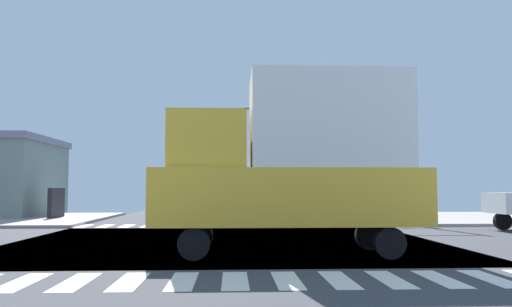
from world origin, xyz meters
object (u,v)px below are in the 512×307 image
(street_lamp, at_px, (350,133))
(sedan_farside_1, at_px, (209,195))
(suv_outer_3, at_px, (172,193))
(traffic_signal_mast, at_px, (339,132))
(box_truck_trailing_1, at_px, (296,159))

(street_lamp, height_order, sedan_farside_1, street_lamp)
(sedan_farside_1, relative_size, suv_outer_3, 0.93)
(suv_outer_3, bearing_deg, street_lamp, 132.88)
(traffic_signal_mast, distance_m, street_lamp, 6.88)
(street_lamp, xyz_separation_m, suv_outer_3, (-12.53, 13.49, -3.81))
(traffic_signal_mast, distance_m, sedan_farside_1, 26.30)
(box_truck_trailing_1, height_order, suv_outer_3, box_truck_trailing_1)
(street_lamp, relative_size, sedan_farside_1, 2.04)
(box_truck_trailing_1, bearing_deg, suv_outer_3, 12.57)
(street_lamp, distance_m, sedan_farside_1, 21.17)
(street_lamp, xyz_separation_m, sedan_farside_1, (-9.53, 18.45, -4.08))
(street_lamp, height_order, suv_outer_3, street_lamp)
(traffic_signal_mast, height_order, box_truck_trailing_1, traffic_signal_mast)
(sedan_farside_1, distance_m, suv_outer_3, 5.80)
(street_lamp, distance_m, box_truck_trailing_1, 18.64)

